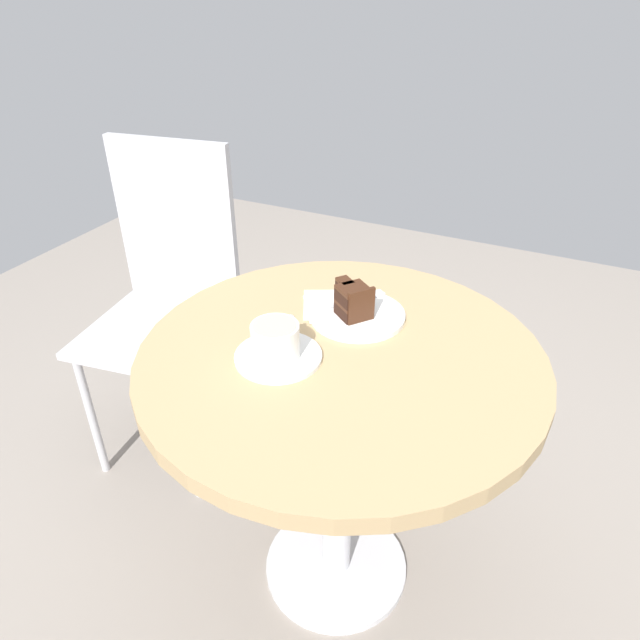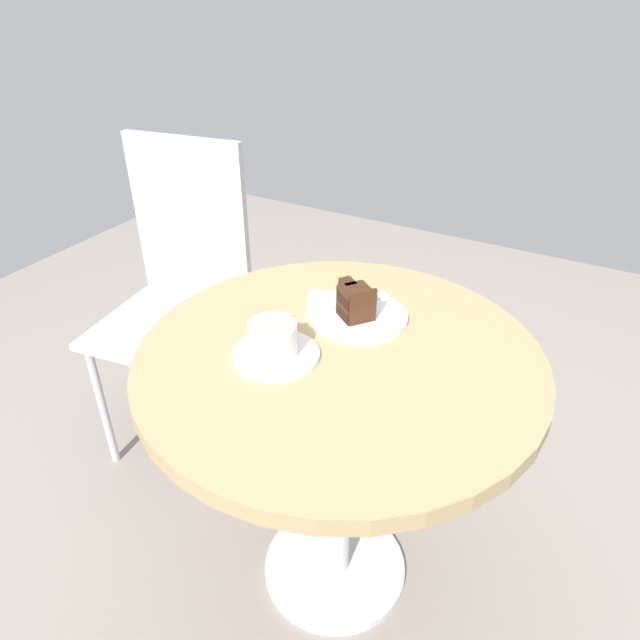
{
  "view_description": "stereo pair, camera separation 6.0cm",
  "coord_description": "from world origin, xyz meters",
  "px_view_note": "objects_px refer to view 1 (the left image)",
  "views": [
    {
      "loc": [
        -0.84,
        -0.36,
        1.33
      ],
      "look_at": [
        0.03,
        0.06,
        0.72
      ],
      "focal_mm": 32.0,
      "sensor_mm": 36.0,
      "label": 1
    },
    {
      "loc": [
        -0.81,
        -0.41,
        1.33
      ],
      "look_at": [
        0.03,
        0.06,
        0.72
      ],
      "focal_mm": 32.0,
      "sensor_mm": 36.0,
      "label": 2
    }
  ],
  "objects_px": {
    "coffee_cup": "(276,340)",
    "cake_slice": "(352,300)",
    "fork": "(361,298)",
    "napkin": "(333,306)",
    "cafe_chair": "(169,284)",
    "saucer": "(278,356)",
    "cake_plate": "(357,315)",
    "teaspoon": "(277,336)"
  },
  "relations": [
    {
      "from": "coffee_cup",
      "to": "cake_slice",
      "type": "height_order",
      "value": "cake_slice"
    },
    {
      "from": "fork",
      "to": "napkin",
      "type": "bearing_deg",
      "value": 159.58
    },
    {
      "from": "cafe_chair",
      "to": "cake_slice",
      "type": "bearing_deg",
      "value": -21.92
    },
    {
      "from": "saucer",
      "to": "coffee_cup",
      "type": "height_order",
      "value": "coffee_cup"
    },
    {
      "from": "cake_plate",
      "to": "fork",
      "type": "distance_m",
      "value": 0.06
    },
    {
      "from": "cafe_chair",
      "to": "fork",
      "type": "bearing_deg",
      "value": -16.13
    },
    {
      "from": "cafe_chair",
      "to": "saucer",
      "type": "bearing_deg",
      "value": -40.05
    },
    {
      "from": "coffee_cup",
      "to": "cake_plate",
      "type": "bearing_deg",
      "value": -21.67
    },
    {
      "from": "cake_slice",
      "to": "napkin",
      "type": "xyz_separation_m",
      "value": [
        0.03,
        0.06,
        -0.04
      ]
    },
    {
      "from": "coffee_cup",
      "to": "cafe_chair",
      "type": "relative_size",
      "value": 0.13
    },
    {
      "from": "coffee_cup",
      "to": "napkin",
      "type": "bearing_deg",
      "value": -4.08
    },
    {
      "from": "cake_plate",
      "to": "cake_slice",
      "type": "distance_m",
      "value": 0.04
    },
    {
      "from": "fork",
      "to": "cafe_chair",
      "type": "height_order",
      "value": "cafe_chair"
    },
    {
      "from": "cake_plate",
      "to": "cafe_chair",
      "type": "xyz_separation_m",
      "value": [
        0.14,
        0.64,
        -0.14
      ]
    },
    {
      "from": "cake_plate",
      "to": "napkin",
      "type": "relative_size",
      "value": 1.1
    },
    {
      "from": "cake_plate",
      "to": "cake_slice",
      "type": "height_order",
      "value": "cake_slice"
    },
    {
      "from": "coffee_cup",
      "to": "cake_plate",
      "type": "distance_m",
      "value": 0.23
    },
    {
      "from": "saucer",
      "to": "napkin",
      "type": "relative_size",
      "value": 0.91
    },
    {
      "from": "coffee_cup",
      "to": "fork",
      "type": "height_order",
      "value": "coffee_cup"
    },
    {
      "from": "coffee_cup",
      "to": "cake_slice",
      "type": "xyz_separation_m",
      "value": [
        0.2,
        -0.07,
        0.0
      ]
    },
    {
      "from": "saucer",
      "to": "coffee_cup",
      "type": "relative_size",
      "value": 1.35
    },
    {
      "from": "cake_plate",
      "to": "fork",
      "type": "bearing_deg",
      "value": 14.72
    },
    {
      "from": "coffee_cup",
      "to": "napkin",
      "type": "xyz_separation_m",
      "value": [
        0.23,
        -0.02,
        -0.04
      ]
    },
    {
      "from": "saucer",
      "to": "cake_plate",
      "type": "distance_m",
      "value": 0.22
    },
    {
      "from": "fork",
      "to": "cafe_chair",
      "type": "distance_m",
      "value": 0.65
    },
    {
      "from": "cake_slice",
      "to": "napkin",
      "type": "bearing_deg",
      "value": 62.12
    },
    {
      "from": "cake_plate",
      "to": "fork",
      "type": "height_order",
      "value": "fork"
    },
    {
      "from": "cake_plate",
      "to": "napkin",
      "type": "distance_m",
      "value": 0.07
    },
    {
      "from": "coffee_cup",
      "to": "fork",
      "type": "bearing_deg",
      "value": -14.43
    },
    {
      "from": "saucer",
      "to": "napkin",
      "type": "distance_m",
      "value": 0.22
    },
    {
      "from": "teaspoon",
      "to": "cake_plate",
      "type": "distance_m",
      "value": 0.19
    },
    {
      "from": "teaspoon",
      "to": "napkin",
      "type": "xyz_separation_m",
      "value": [
        0.17,
        -0.05,
        -0.01
      ]
    },
    {
      "from": "cake_slice",
      "to": "cafe_chair",
      "type": "distance_m",
      "value": 0.67
    },
    {
      "from": "saucer",
      "to": "cafe_chair",
      "type": "bearing_deg",
      "value": 58.37
    },
    {
      "from": "fork",
      "to": "cake_plate",
      "type": "bearing_deg",
      "value": -131.08
    },
    {
      "from": "cafe_chair",
      "to": "coffee_cup",
      "type": "bearing_deg",
      "value": -40.35
    },
    {
      "from": "fork",
      "to": "napkin",
      "type": "xyz_separation_m",
      "value": [
        -0.04,
        0.05,
        -0.01
      ]
    },
    {
      "from": "coffee_cup",
      "to": "fork",
      "type": "xyz_separation_m",
      "value": [
        0.26,
        -0.07,
        -0.03
      ]
    },
    {
      "from": "cake_slice",
      "to": "fork",
      "type": "relative_size",
      "value": 0.69
    },
    {
      "from": "cake_slice",
      "to": "saucer",
      "type": "bearing_deg",
      "value": 159.8
    },
    {
      "from": "coffee_cup",
      "to": "cafe_chair",
      "type": "distance_m",
      "value": 0.68
    },
    {
      "from": "teaspoon",
      "to": "cake_plate",
      "type": "xyz_separation_m",
      "value": [
        0.15,
        -0.11,
        -0.01
      ]
    }
  ]
}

